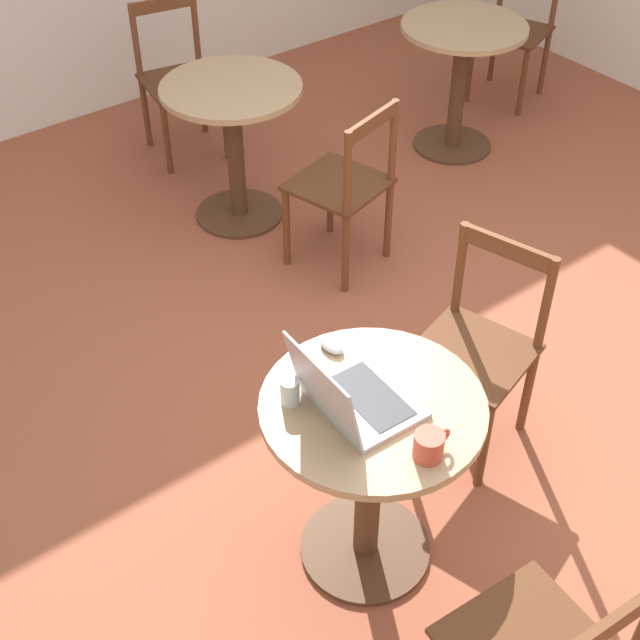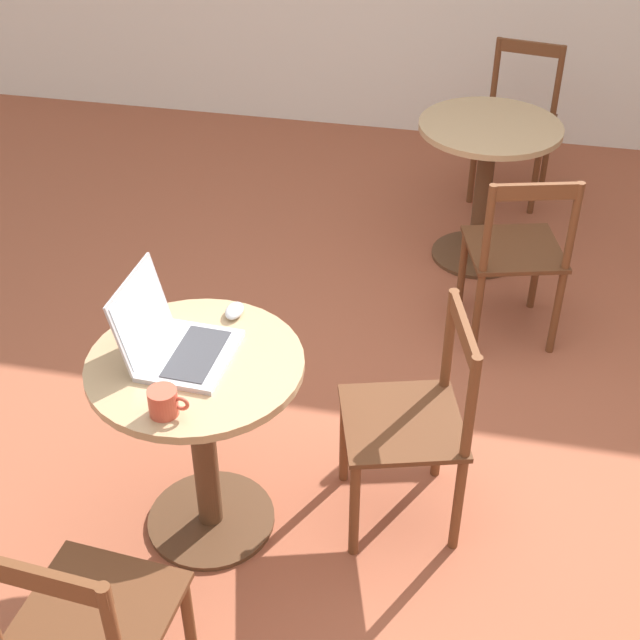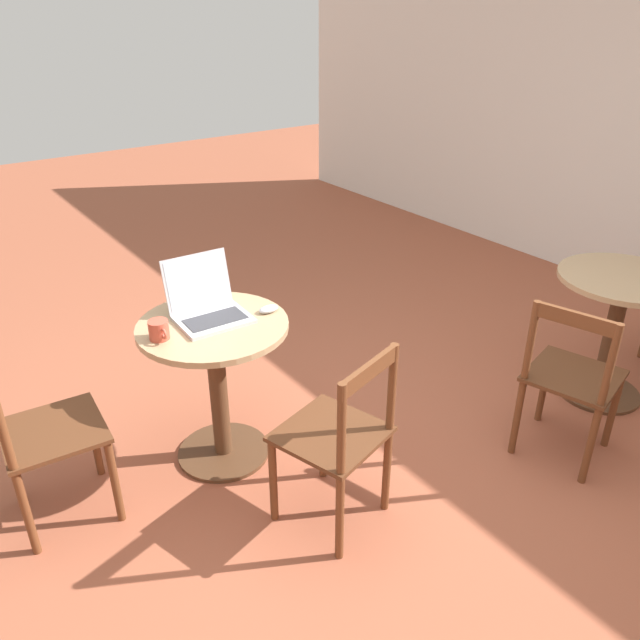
{
  "view_description": "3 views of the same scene",
  "coord_description": "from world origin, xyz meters",
  "px_view_note": "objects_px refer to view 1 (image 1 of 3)",
  "views": [
    {
      "loc": [
        -1.83,
        -1.82,
        2.72
      ],
      "look_at": [
        -0.32,
        0.17,
        0.56
      ],
      "focal_mm": 50.0,
      "sensor_mm": 36.0,
      "label": 1
    },
    {
      "loc": [
        0.3,
        -2.5,
        2.54
      ],
      "look_at": [
        -0.22,
        -0.08,
        0.73
      ],
      "focal_mm": 50.0,
      "sensor_mm": 36.0,
      "label": 2
    },
    {
      "loc": [
        1.79,
        -1.51,
        2.09
      ],
      "look_at": [
        -0.35,
        0.05,
        0.72
      ],
      "focal_mm": 35.0,
      "sensor_mm": 36.0,
      "label": 3
    }
  ],
  "objects_px": {
    "cafe_table_near": "(370,452)",
    "laptop": "(352,398)",
    "chair_near_right": "(477,349)",
    "chair_far_back": "(179,80)",
    "chair_far_front": "(345,188)",
    "cafe_table_mid": "(461,63)",
    "cafe_table_far": "(234,127)",
    "mug": "(429,445)",
    "chair_mid_right": "(515,30)",
    "drinking_glass": "(290,391)",
    "mouse": "(332,345)"
  },
  "relations": [
    {
      "from": "cafe_table_far",
      "to": "mug",
      "type": "xyz_separation_m",
      "value": [
        -0.83,
        -2.32,
        0.27
      ]
    },
    {
      "from": "cafe_table_mid",
      "to": "cafe_table_near",
      "type": "bearing_deg",
      "value": -139.72
    },
    {
      "from": "mug",
      "to": "drinking_glass",
      "type": "bearing_deg",
      "value": 114.68
    },
    {
      "from": "chair_far_front",
      "to": "drinking_glass",
      "type": "bearing_deg",
      "value": -134.36
    },
    {
      "from": "mug",
      "to": "chair_far_back",
      "type": "bearing_deg",
      "value": 72.8
    },
    {
      "from": "laptop",
      "to": "mouse",
      "type": "height_order",
      "value": "laptop"
    },
    {
      "from": "cafe_table_mid",
      "to": "drinking_glass",
      "type": "xyz_separation_m",
      "value": [
        -2.45,
        -1.75,
        0.27
      ]
    },
    {
      "from": "cafe_table_near",
      "to": "cafe_table_far",
      "type": "relative_size",
      "value": 1.0
    },
    {
      "from": "cafe_table_mid",
      "to": "mouse",
      "type": "xyz_separation_m",
      "value": [
        -2.2,
        -1.63,
        0.24
      ]
    },
    {
      "from": "chair_far_back",
      "to": "chair_far_front",
      "type": "bearing_deg",
      "value": -88.14
    },
    {
      "from": "laptop",
      "to": "drinking_glass",
      "type": "relative_size",
      "value": 3.79
    },
    {
      "from": "cafe_table_near",
      "to": "cafe_table_mid",
      "type": "relative_size",
      "value": 1.0
    },
    {
      "from": "cafe_table_near",
      "to": "cafe_table_mid",
      "type": "height_order",
      "value": "same"
    },
    {
      "from": "chair_near_right",
      "to": "chair_mid_right",
      "type": "height_order",
      "value": "same"
    },
    {
      "from": "cafe_table_near",
      "to": "mug",
      "type": "bearing_deg",
      "value": -91.44
    },
    {
      "from": "chair_far_front",
      "to": "mouse",
      "type": "distance_m",
      "value": 1.51
    },
    {
      "from": "cafe_table_far",
      "to": "chair_far_back",
      "type": "bearing_deg",
      "value": 80.21
    },
    {
      "from": "chair_mid_right",
      "to": "drinking_glass",
      "type": "distance_m",
      "value": 3.81
    },
    {
      "from": "cafe_table_far",
      "to": "chair_near_right",
      "type": "height_order",
      "value": "chair_near_right"
    },
    {
      "from": "cafe_table_near",
      "to": "mug",
      "type": "xyz_separation_m",
      "value": [
        -0.01,
        -0.25,
        0.27
      ]
    },
    {
      "from": "cafe_table_far",
      "to": "mouse",
      "type": "height_order",
      "value": "mouse"
    },
    {
      "from": "cafe_table_near",
      "to": "mouse",
      "type": "height_order",
      "value": "mouse"
    },
    {
      "from": "drinking_glass",
      "to": "chair_mid_right",
      "type": "bearing_deg",
      "value": 32.27
    },
    {
      "from": "cafe_table_far",
      "to": "drinking_glass",
      "type": "distance_m",
      "value": 2.18
    },
    {
      "from": "chair_mid_right",
      "to": "drinking_glass",
      "type": "bearing_deg",
      "value": -147.73
    },
    {
      "from": "cafe_table_mid",
      "to": "cafe_table_far",
      "type": "relative_size",
      "value": 1.0
    },
    {
      "from": "chair_near_right",
      "to": "laptop",
      "type": "relative_size",
      "value": 2.57
    },
    {
      "from": "cafe_table_mid",
      "to": "chair_far_back",
      "type": "relative_size",
      "value": 0.87
    },
    {
      "from": "chair_near_right",
      "to": "mug",
      "type": "height_order",
      "value": "chair_near_right"
    },
    {
      "from": "laptop",
      "to": "mug",
      "type": "distance_m",
      "value": 0.28
    },
    {
      "from": "cafe_table_mid",
      "to": "cafe_table_far",
      "type": "xyz_separation_m",
      "value": [
        -1.43,
        0.16,
        0.0
      ]
    },
    {
      "from": "cafe_table_mid",
      "to": "chair_far_front",
      "type": "xyz_separation_m",
      "value": [
        -1.25,
        -0.52,
        -0.09
      ]
    },
    {
      "from": "drinking_glass",
      "to": "chair_far_back",
      "type": "bearing_deg",
      "value": 66.85
    },
    {
      "from": "cafe_table_mid",
      "to": "cafe_table_far",
      "type": "height_order",
      "value": "same"
    },
    {
      "from": "chair_mid_right",
      "to": "mouse",
      "type": "bearing_deg",
      "value": -147.13
    },
    {
      "from": "chair_mid_right",
      "to": "cafe_table_mid",
      "type": "bearing_deg",
      "value": -159.98
    },
    {
      "from": "cafe_table_far",
      "to": "chair_far_back",
      "type": "xyz_separation_m",
      "value": [
        0.14,
        0.79,
        -0.09
      ]
    },
    {
      "from": "chair_far_back",
      "to": "mouse",
      "type": "xyz_separation_m",
      "value": [
        -0.91,
        -2.59,
        0.33
      ]
    },
    {
      "from": "chair_near_right",
      "to": "chair_far_back",
      "type": "xyz_separation_m",
      "value": [
        0.26,
        2.66,
        0.0
      ]
    },
    {
      "from": "chair_far_back",
      "to": "mug",
      "type": "distance_m",
      "value": 3.28
    },
    {
      "from": "drinking_glass",
      "to": "chair_far_front",
      "type": "bearing_deg",
      "value": 45.64
    },
    {
      "from": "cafe_table_far",
      "to": "chair_near_right",
      "type": "bearing_deg",
      "value": -93.73
    },
    {
      "from": "chair_near_right",
      "to": "laptop",
      "type": "xyz_separation_m",
      "value": [
        -0.77,
        -0.19,
        0.37
      ]
    },
    {
      "from": "laptop",
      "to": "chair_far_back",
      "type": "bearing_deg",
      "value": 70.13
    },
    {
      "from": "chair_mid_right",
      "to": "drinking_glass",
      "type": "height_order",
      "value": "chair_mid_right"
    },
    {
      "from": "chair_far_front",
      "to": "laptop",
      "type": "xyz_separation_m",
      "value": [
        -1.08,
        -1.37,
        0.37
      ]
    },
    {
      "from": "cafe_table_near",
      "to": "cafe_table_far",
      "type": "bearing_deg",
      "value": 68.34
    },
    {
      "from": "cafe_table_near",
      "to": "drinking_glass",
      "type": "relative_size",
      "value": 8.51
    },
    {
      "from": "cafe_table_near",
      "to": "laptop",
      "type": "bearing_deg",
      "value": 165.61
    },
    {
      "from": "mug",
      "to": "chair_far_front",
      "type": "bearing_deg",
      "value": 58.38
    }
  ]
}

